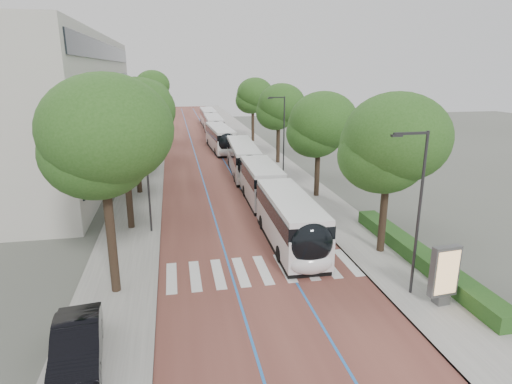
# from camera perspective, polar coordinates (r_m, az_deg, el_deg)

# --- Properties ---
(ground) EXTENTS (160.00, 160.00, 0.00)m
(ground) POSITION_cam_1_polar(r_m,az_deg,el_deg) (23.22, 0.98, -11.48)
(ground) COLOR #51544C
(ground) RESTS_ON ground
(road) EXTENTS (11.00, 140.00, 0.02)m
(road) POSITION_cam_1_polar(r_m,az_deg,el_deg) (61.22, -6.86, 5.89)
(road) COLOR brown
(road) RESTS_ON ground
(sidewalk_left) EXTENTS (4.00, 140.00, 0.12)m
(sidewalk_left) POSITION_cam_1_polar(r_m,az_deg,el_deg) (61.14, -13.91, 5.57)
(sidewalk_left) COLOR gray
(sidewalk_left) RESTS_ON ground
(sidewalk_right) EXTENTS (4.00, 140.00, 0.12)m
(sidewalk_right) POSITION_cam_1_polar(r_m,az_deg,el_deg) (62.20, 0.08, 6.21)
(sidewalk_right) COLOR gray
(sidewalk_right) RESTS_ON ground
(kerb_left) EXTENTS (0.20, 140.00, 0.14)m
(kerb_left) POSITION_cam_1_polar(r_m,az_deg,el_deg) (61.07, -12.13, 5.67)
(kerb_left) COLOR gray
(kerb_left) RESTS_ON ground
(kerb_right) EXTENTS (0.20, 140.00, 0.14)m
(kerb_right) POSITION_cam_1_polar(r_m,az_deg,el_deg) (61.86, -1.66, 6.15)
(kerb_right) COLOR gray
(kerb_right) RESTS_ON ground
(zebra_crossing) EXTENTS (10.55, 3.60, 0.01)m
(zebra_crossing) POSITION_cam_1_polar(r_m,az_deg,el_deg) (24.11, 0.95, -10.31)
(zebra_crossing) COLOR silver
(zebra_crossing) RESTS_ON ground
(lane_line_left) EXTENTS (0.12, 126.00, 0.01)m
(lane_line_left) POSITION_cam_1_polar(r_m,az_deg,el_deg) (61.13, -8.36, 5.83)
(lane_line_left) COLOR blue
(lane_line_left) RESTS_ON road
(lane_line_right) EXTENTS (0.12, 126.00, 0.01)m
(lane_line_right) POSITION_cam_1_polar(r_m,az_deg,el_deg) (61.35, -5.36, 5.97)
(lane_line_right) COLOR blue
(lane_line_right) RESTS_ON road
(office_building) EXTENTS (18.11, 40.00, 14.00)m
(office_building) POSITION_cam_1_polar(r_m,az_deg,el_deg) (50.59, -28.91, 9.90)
(office_building) COLOR #A29E96
(office_building) RESTS_ON ground
(hedge) EXTENTS (1.20, 14.00, 0.80)m
(hedge) POSITION_cam_1_polar(r_m,az_deg,el_deg) (26.26, 21.00, -7.96)
(hedge) COLOR #1D4819
(hedge) RESTS_ON sidewalk_right
(streetlight_near) EXTENTS (1.82, 0.20, 8.00)m
(streetlight_near) POSITION_cam_1_polar(r_m,az_deg,el_deg) (21.17, 20.65, -1.24)
(streetlight_near) COLOR #2D2D30
(streetlight_near) RESTS_ON sidewalk_right
(streetlight_far) EXTENTS (1.82, 0.20, 8.00)m
(streetlight_far) POSITION_cam_1_polar(r_m,az_deg,el_deg) (43.92, 3.53, 8.32)
(streetlight_far) COLOR #2D2D30
(streetlight_far) RESTS_ON sidewalk_right
(lamp_post_left) EXTENTS (0.14, 0.14, 8.00)m
(lamp_post_left) POSITION_cam_1_polar(r_m,az_deg,el_deg) (28.94, -14.27, 2.36)
(lamp_post_left) COLOR #2D2D30
(lamp_post_left) RESTS_ON sidewalk_left
(trees_left) EXTENTS (6.49, 60.78, 10.06)m
(trees_left) POSITION_cam_1_polar(r_m,az_deg,el_deg) (44.38, -15.37, 10.51)
(trees_left) COLOR black
(trees_left) RESTS_ON ground
(trees_right) EXTENTS (5.99, 47.68, 9.00)m
(trees_right) POSITION_cam_1_polar(r_m,az_deg,el_deg) (42.12, 5.69, 10.02)
(trees_right) COLOR black
(trees_right) RESTS_ON ground
(lead_bus) EXTENTS (2.83, 18.44, 3.20)m
(lead_bus) POSITION_cam_1_polar(r_m,az_deg,el_deg) (30.29, 2.71, -1.44)
(lead_bus) COLOR black
(lead_bus) RESTS_ON ground
(bus_queued_0) EXTENTS (3.19, 12.52, 3.20)m
(bus_queued_0) POSITION_cam_1_polar(r_m,az_deg,el_deg) (45.01, -1.70, 4.40)
(bus_queued_0) COLOR silver
(bus_queued_0) RESTS_ON ground
(bus_queued_1) EXTENTS (3.02, 12.49, 3.20)m
(bus_queued_1) POSITION_cam_1_polar(r_m,az_deg,el_deg) (58.54, -4.73, 7.09)
(bus_queued_1) COLOR silver
(bus_queued_1) RESTS_ON ground
(bus_queued_2) EXTENTS (2.76, 12.44, 3.20)m
(bus_queued_2) POSITION_cam_1_polar(r_m,az_deg,el_deg) (71.51, -5.65, 8.70)
(bus_queued_2) COLOR silver
(bus_queued_2) RESTS_ON ground
(bus_queued_3) EXTENTS (2.59, 12.41, 3.20)m
(bus_queued_3) POSITION_cam_1_polar(r_m,az_deg,el_deg) (84.75, -6.35, 9.83)
(bus_queued_3) COLOR silver
(bus_queued_3) RESTS_ON ground
(ad_panel) EXTENTS (1.42, 0.59, 2.88)m
(ad_panel) POSITION_cam_1_polar(r_m,az_deg,el_deg) (21.90, 23.80, -9.97)
(ad_panel) COLOR #59595B
(ad_panel) RESTS_ON sidewalk_right
(parked_car) EXTENTS (2.27, 4.98, 1.58)m
(parked_car) POSITION_cam_1_polar(r_m,az_deg,el_deg) (18.09, -22.75, -18.26)
(parked_car) COLOR black
(parked_car) RESTS_ON sidewalk_left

